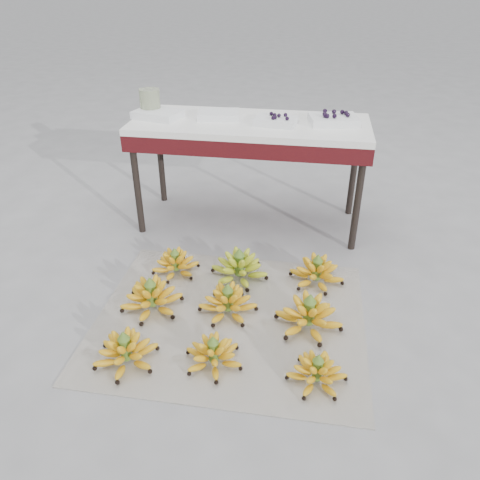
# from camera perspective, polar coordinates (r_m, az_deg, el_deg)

# --- Properties ---
(ground) EXTENTS (60.00, 60.00, 0.00)m
(ground) POSITION_cam_1_polar(r_m,az_deg,el_deg) (2.26, -1.60, -9.35)
(ground) COLOR gray
(ground) RESTS_ON ground
(newspaper_mat) EXTENTS (1.25, 1.05, 0.01)m
(newspaper_mat) POSITION_cam_1_polar(r_m,az_deg,el_deg) (2.25, -1.20, -9.53)
(newspaper_mat) COLOR white
(newspaper_mat) RESTS_ON ground
(bunch_front_left) EXTENTS (0.34, 0.34, 0.17)m
(bunch_front_left) POSITION_cam_1_polar(r_m,az_deg,el_deg) (2.05, -13.76, -13.06)
(bunch_front_left) COLOR gold
(bunch_front_left) RESTS_ON newspaper_mat
(bunch_front_center) EXTENTS (0.32, 0.32, 0.15)m
(bunch_front_center) POSITION_cam_1_polar(r_m,az_deg,el_deg) (2.00, -3.26, -13.74)
(bunch_front_center) COLOR gold
(bunch_front_center) RESTS_ON newspaper_mat
(bunch_front_right) EXTENTS (0.24, 0.24, 0.15)m
(bunch_front_right) POSITION_cam_1_polar(r_m,az_deg,el_deg) (1.95, 9.36, -15.63)
(bunch_front_right) COLOR gold
(bunch_front_right) RESTS_ON newspaper_mat
(bunch_mid_left) EXTENTS (0.32, 0.32, 0.18)m
(bunch_mid_left) POSITION_cam_1_polar(r_m,az_deg,el_deg) (2.31, -10.73, -6.92)
(bunch_mid_left) COLOR gold
(bunch_mid_left) RESTS_ON newspaper_mat
(bunch_mid_center) EXTENTS (0.31, 0.31, 0.17)m
(bunch_mid_center) POSITION_cam_1_polar(r_m,az_deg,el_deg) (2.24, -1.48, -7.65)
(bunch_mid_center) COLOR gold
(bunch_mid_center) RESTS_ON newspaper_mat
(bunch_mid_right) EXTENTS (0.37, 0.37, 0.19)m
(bunch_mid_right) POSITION_cam_1_polar(r_m,az_deg,el_deg) (2.18, 8.37, -9.09)
(bunch_mid_right) COLOR gold
(bunch_mid_right) RESTS_ON newspaper_mat
(bunch_back_left) EXTENTS (0.30, 0.30, 0.15)m
(bunch_back_left) POSITION_cam_1_polar(r_m,az_deg,el_deg) (2.55, -7.86, -2.90)
(bunch_back_left) COLOR gold
(bunch_back_left) RESTS_ON newspaper_mat
(bunch_back_center) EXTENTS (0.34, 0.34, 0.18)m
(bunch_back_center) POSITION_cam_1_polar(r_m,az_deg,el_deg) (2.47, -0.09, -3.39)
(bunch_back_center) COLOR #97B523
(bunch_back_center) RESTS_ON newspaper_mat
(bunch_back_right) EXTENTS (0.33, 0.33, 0.17)m
(bunch_back_right) POSITION_cam_1_polar(r_m,az_deg,el_deg) (2.48, 9.32, -3.91)
(bunch_back_right) COLOR gold
(bunch_back_right) RESTS_ON newspaper_mat
(vendor_table) EXTENTS (1.38, 0.55, 0.66)m
(vendor_table) POSITION_cam_1_polar(r_m,az_deg,el_deg) (2.83, 1.22, 12.80)
(vendor_table) COLOR black
(vendor_table) RESTS_ON ground
(tray_far_left) EXTENTS (0.30, 0.25, 0.04)m
(tray_far_left) POSITION_cam_1_polar(r_m,az_deg,el_deg) (2.91, -9.99, 14.88)
(tray_far_left) COLOR silver
(tray_far_left) RESTS_ON vendor_table
(tray_left) EXTENTS (0.27, 0.21, 0.04)m
(tray_left) POSITION_cam_1_polar(r_m,az_deg,el_deg) (2.87, -2.62, 15.02)
(tray_left) COLOR silver
(tray_left) RESTS_ON vendor_table
(tray_right) EXTENTS (0.25, 0.20, 0.06)m
(tray_right) POSITION_cam_1_polar(r_m,az_deg,el_deg) (2.75, 4.38, 14.31)
(tray_right) COLOR silver
(tray_right) RESTS_ON vendor_table
(tray_far_right) EXTENTS (0.30, 0.24, 0.07)m
(tray_far_right) POSITION_cam_1_polar(r_m,az_deg,el_deg) (2.81, 11.35, 14.23)
(tray_far_right) COLOR silver
(tray_far_right) RESTS_ON vendor_table
(glass_jar) EXTENTS (0.15, 0.15, 0.15)m
(glass_jar) POSITION_cam_1_polar(r_m,az_deg,el_deg) (2.96, -10.91, 16.19)
(glass_jar) COLOR beige
(glass_jar) RESTS_ON vendor_table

